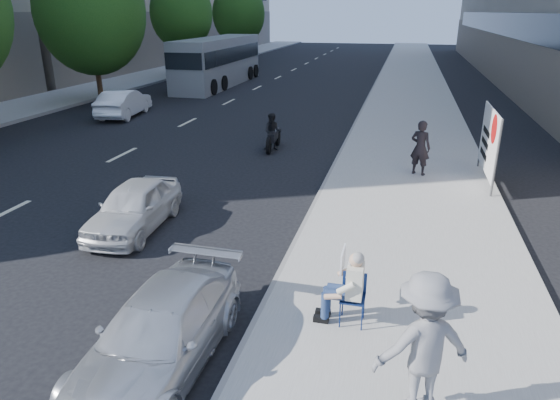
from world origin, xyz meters
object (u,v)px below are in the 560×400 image
(pedestrian_woman, at_px, (420,148))
(white_sedan_near, at_px, (134,207))
(parked_sedan, at_px, (160,333))
(protest_banner, at_px, (489,140))
(seated_protester, at_px, (347,283))
(bus, at_px, (219,62))
(jogger, at_px, (424,344))
(motorcycle, at_px, (273,134))
(white_sedan_mid, at_px, (124,103))

(pedestrian_woman, bearing_deg, white_sedan_near, 61.38)
(pedestrian_woman, height_order, parked_sedan, pedestrian_woman)
(protest_banner, distance_m, white_sedan_near, 10.44)
(seated_protester, relative_size, pedestrian_woman, 0.75)
(white_sedan_near, distance_m, bus, 25.75)
(seated_protester, distance_m, jogger, 2.10)
(parked_sedan, bearing_deg, motorcycle, 97.88)
(seated_protester, distance_m, pedestrian_woman, 8.77)
(seated_protester, bearing_deg, white_sedan_near, 152.19)
(bus, bearing_deg, protest_banner, -50.80)
(protest_banner, bearing_deg, motorcycle, 161.48)
(jogger, distance_m, protest_banner, 10.48)
(pedestrian_woman, distance_m, motorcycle, 5.91)
(pedestrian_woman, bearing_deg, motorcycle, -2.13)
(white_sedan_mid, height_order, motorcycle, motorcycle)
(white_sedan_near, distance_m, motorcycle, 8.21)
(seated_protester, distance_m, white_sedan_mid, 20.39)
(jogger, relative_size, white_sedan_near, 0.58)
(white_sedan_near, bearing_deg, protest_banner, 29.30)
(seated_protester, height_order, parked_sedan, seated_protester)
(white_sedan_near, bearing_deg, bus, 102.43)
(parked_sedan, bearing_deg, jogger, -1.36)
(seated_protester, xyz_separation_m, parked_sedan, (-2.58, -1.59, -0.31))
(jogger, relative_size, pedestrian_woman, 1.14)
(white_sedan_near, distance_m, white_sedan_mid, 14.78)
(seated_protester, xyz_separation_m, bus, (-12.52, 27.67, 0.76))
(white_sedan_near, height_order, white_sedan_mid, white_sedan_mid)
(protest_banner, distance_m, white_sedan_mid, 17.87)
(protest_banner, xyz_separation_m, white_sedan_near, (-8.76, -5.62, -0.82))
(white_sedan_near, bearing_deg, jogger, -38.20)
(seated_protester, distance_m, white_sedan_near, 6.25)
(seated_protester, xyz_separation_m, pedestrian_woman, (1.28, 8.67, 0.15))
(jogger, relative_size, motorcycle, 0.96)
(white_sedan_mid, xyz_separation_m, bus, (0.64, 12.11, 0.96))
(protest_banner, relative_size, parked_sedan, 0.79)
(white_sedan_mid, bearing_deg, bus, -100.60)
(white_sedan_near, bearing_deg, parked_sedan, -60.21)
(jogger, xyz_separation_m, protest_banner, (2.09, 10.26, 0.26))
(jogger, distance_m, bus, 32.43)
(pedestrian_woman, bearing_deg, white_sedan_mid, -4.37)
(white_sedan_near, bearing_deg, pedestrian_woman, 36.88)
(white_sedan_mid, bearing_deg, parked_sedan, 114.12)
(jogger, xyz_separation_m, pedestrian_woman, (0.13, 10.40, -0.12))
(motorcycle, bearing_deg, seated_protester, -74.80)
(protest_banner, bearing_deg, jogger, -101.50)
(pedestrian_woman, xyz_separation_m, bus, (-13.81, 19.00, 0.62))
(white_sedan_mid, bearing_deg, protest_banner, 149.23)
(jogger, distance_m, white_sedan_mid, 22.46)
(parked_sedan, bearing_deg, white_sedan_mid, 122.52)
(protest_banner, height_order, bus, bus)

